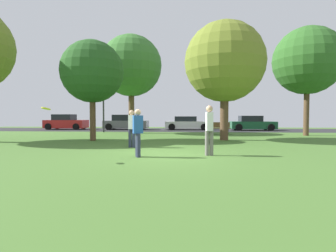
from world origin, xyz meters
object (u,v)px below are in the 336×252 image
object	(u,v)px
oak_tree_left	(307,61)
parked_car_white	(187,124)
street_lamp_post	(103,105)
parked_car_grey	(126,123)
frisbee_disc	(46,109)
person_walking	(209,128)
parked_car_green	(252,124)
person_catcher	(138,131)
birch_tree_lone	(131,66)
oak_tree_right	(92,72)
person_bystander	(132,127)
parked_car_red	(66,123)
oak_tree_center	(225,62)
park_bench	(219,128)

from	to	relation	value
oak_tree_left	parked_car_white	world-z (taller)	oak_tree_left
street_lamp_post	parked_car_grey	bearing A→B (deg)	77.22
frisbee_disc	person_walking	bearing A→B (deg)	18.85
person_walking	frisbee_disc	size ratio (longest dim) A/B	4.87
frisbee_disc	parked_car_white	xyz separation A→B (m)	(4.25, 18.18, -1.02)
parked_car_green	person_catcher	bearing A→B (deg)	-115.16
birch_tree_lone	parked_car_grey	world-z (taller)	birch_tree_lone
oak_tree_right	birch_tree_lone	xyz separation A→B (m)	(0.91, 6.04, 1.43)
person_bystander	street_lamp_post	bearing A→B (deg)	30.66
birch_tree_lone	parked_car_red	bearing A→B (deg)	146.88
person_bystander	person_walking	distance (m)	3.88
person_catcher	parked_car_red	distance (m)	19.83
oak_tree_center	person_catcher	size ratio (longest dim) A/B	4.11
person_bystander	oak_tree_right	bearing A→B (deg)	50.26
oak_tree_left	parked_car_white	size ratio (longest dim) A/B	1.73
frisbee_disc	parked_car_red	bearing A→B (deg)	113.99
oak_tree_right	parked_car_green	xyz separation A→B (m)	(11.45, 10.95, -3.23)
person_catcher	frisbee_disc	size ratio (longest dim) A/B	4.50
oak_tree_center	person_catcher	world-z (taller)	oak_tree_center
frisbee_disc	parked_car_grey	size ratio (longest dim) A/B	0.09
parked_car_white	park_bench	xyz separation A→B (m)	(2.41, -5.84, -0.15)
frisbee_disc	park_bench	size ratio (longest dim) A/B	0.23
park_bench	birch_tree_lone	bearing A→B (deg)	-4.36
parked_car_grey	parked_car_green	world-z (taller)	parked_car_grey
street_lamp_post	oak_tree_center	bearing A→B (deg)	-34.74
birch_tree_lone	person_walking	xyz separation A→B (m)	(5.21, -11.13, -4.31)
person_catcher	street_lamp_post	xyz separation A→B (m)	(-5.38, 12.80, 1.34)
parked_car_red	parked_car_grey	world-z (taller)	parked_car_red
oak_tree_left	street_lamp_post	world-z (taller)	oak_tree_left
birch_tree_lone	parked_car_green	world-z (taller)	birch_tree_lone
oak_tree_right	person_bystander	size ratio (longest dim) A/B	3.39
person_walking	birch_tree_lone	bearing A→B (deg)	19.01
oak_tree_center	street_lamp_post	xyz separation A→B (m)	(-9.17, 6.36, -2.21)
person_bystander	parked_car_green	size ratio (longest dim) A/B	0.40
oak_tree_center	parked_car_red	size ratio (longest dim) A/B	1.68
person_catcher	oak_tree_left	bearing A→B (deg)	-159.02
parked_car_red	parked_car_white	bearing A→B (deg)	0.98
person_walking	parked_car_grey	xyz separation A→B (m)	(-6.92, 16.32, -0.32)
person_catcher	person_walking	distance (m)	2.52
oak_tree_right	street_lamp_post	distance (m)	7.55
parked_car_grey	parked_car_green	distance (m)	12.25
oak_tree_center	person_walking	size ratio (longest dim) A/B	3.80
oak_tree_center	park_bench	bearing A→B (deg)	86.48
parked_car_grey	parked_car_white	distance (m)	6.13
parked_car_red	parked_car_grey	size ratio (longest dim) A/B	0.94
person_bystander	parked_car_grey	xyz separation A→B (m)	(-3.68, 14.20, -0.24)
person_bystander	street_lamp_post	size ratio (longest dim) A/B	0.37
parked_car_white	parked_car_red	bearing A→B (deg)	-179.02
birch_tree_lone	oak_tree_center	xyz separation A→B (m)	(6.54, -5.23, -0.84)
oak_tree_right	person_bystander	distance (m)	5.08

